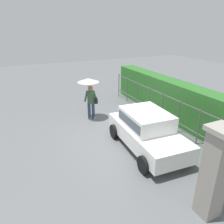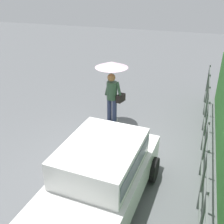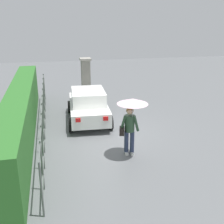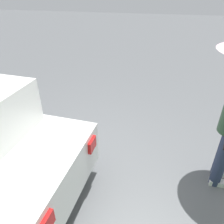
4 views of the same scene
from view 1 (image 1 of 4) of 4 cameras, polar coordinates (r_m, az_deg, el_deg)
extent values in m
plane|color=slate|center=(9.65, 1.35, -5.36)|extent=(40.00, 40.00, 0.00)
cube|color=white|center=(8.29, 9.27, -6.03)|extent=(3.79, 1.85, 0.60)
cube|color=white|center=(8.15, 8.99, -1.85)|extent=(1.98, 1.55, 0.60)
cube|color=#4C5B66|center=(8.14, 9.00, -1.72)|extent=(1.83, 1.56, 0.33)
cylinder|color=black|center=(8.02, 19.03, -10.42)|extent=(0.61, 0.21, 0.60)
cylinder|color=black|center=(7.15, 8.36, -13.61)|extent=(0.61, 0.21, 0.60)
cylinder|color=black|center=(9.77, 9.72, -3.39)|extent=(0.61, 0.21, 0.60)
cylinder|color=black|center=(9.07, 0.54, -5.13)|extent=(0.61, 0.21, 0.60)
cube|color=red|center=(9.94, 6.65, -0.04)|extent=(0.07, 0.20, 0.16)
cube|color=red|center=(9.50, 0.78, -0.96)|extent=(0.07, 0.20, 0.16)
cylinder|color=#2D3856|center=(10.91, -6.04, 0.34)|extent=(0.15, 0.15, 0.86)
cylinder|color=#2D3856|center=(10.92, -4.99, 0.41)|extent=(0.15, 0.15, 0.86)
cube|color=white|center=(11.11, -5.98, -1.41)|extent=(0.26, 0.10, 0.08)
cube|color=white|center=(11.12, -4.95, -1.35)|extent=(0.26, 0.10, 0.08)
cylinder|color=#2D4C33|center=(10.67, -5.65, 3.97)|extent=(0.34, 0.34, 0.58)
sphere|color=#DBAD89|center=(10.54, -5.74, 6.19)|extent=(0.22, 0.22, 0.22)
sphere|color=olive|center=(10.51, -5.73, 6.25)|extent=(0.25, 0.25, 0.25)
cylinder|color=#2D4C33|center=(10.73, -6.86, 4.18)|extent=(0.15, 0.24, 0.56)
cylinder|color=#2D4C33|center=(10.75, -4.52, 4.32)|extent=(0.15, 0.24, 0.56)
cylinder|color=#B2B2B7|center=(10.66, -6.19, 5.87)|extent=(0.02, 0.02, 0.77)
cone|color=#F4C6DB|center=(10.54, -6.30, 8.35)|extent=(1.04, 1.04, 0.18)
cube|color=black|center=(10.88, -4.29, 3.04)|extent=(0.37, 0.25, 0.24)
cube|color=gray|center=(5.80, 25.27, -15.00)|extent=(0.48, 0.48, 2.30)
cube|color=#9E998E|center=(5.21, 27.41, -4.19)|extent=(0.60, 0.60, 0.12)
cylinder|color=#59605B|center=(14.29, 1.82, 7.08)|extent=(0.05, 0.05, 1.50)
cylinder|color=#59605B|center=(13.31, 4.05, 5.90)|extent=(0.05, 0.05, 1.50)
cylinder|color=#59605B|center=(12.37, 6.62, 4.54)|extent=(0.05, 0.05, 1.50)
cylinder|color=#59605B|center=(11.46, 9.60, 2.94)|extent=(0.05, 0.05, 1.50)
cylinder|color=#59605B|center=(10.59, 13.06, 1.06)|extent=(0.05, 0.05, 1.50)
cylinder|color=#59605B|center=(9.79, 17.11, -1.14)|extent=(0.05, 0.05, 1.50)
cylinder|color=#59605B|center=(9.06, 21.85, -3.70)|extent=(0.05, 0.05, 1.50)
cylinder|color=#59605B|center=(8.42, 27.40, -6.65)|extent=(0.05, 0.05, 1.50)
cube|color=#59605B|center=(9.96, 15.38, 3.58)|extent=(10.33, 0.03, 0.04)
cube|color=#59605B|center=(10.30, 14.84, -1.54)|extent=(10.33, 0.03, 0.04)
cube|color=#2D6B28|center=(10.66, 18.63, 1.73)|extent=(11.33, 0.90, 1.90)
camera|label=2|loc=(6.20, 47.54, 14.62)|focal=42.89mm
camera|label=3|loc=(19.04, -7.75, 22.48)|focal=44.71mm
camera|label=4|loc=(10.57, 9.21, 11.25)|focal=34.60mm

